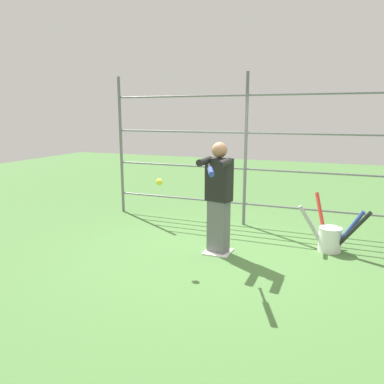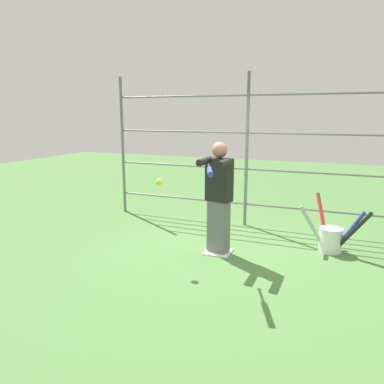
{
  "view_description": "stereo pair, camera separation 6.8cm",
  "coord_description": "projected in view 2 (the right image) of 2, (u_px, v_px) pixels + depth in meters",
  "views": [
    {
      "loc": [
        -1.67,
        5.25,
        2.11
      ],
      "look_at": [
        0.33,
        0.27,
        0.98
      ],
      "focal_mm": 35.0,
      "sensor_mm": 36.0,
      "label": 1
    },
    {
      "loc": [
        -1.73,
        5.22,
        2.11
      ],
      "look_at": [
        0.33,
        0.27,
        0.98
      ],
      "focal_mm": 35.0,
      "sensor_mm": 36.0,
      "label": 2
    }
  ],
  "objects": [
    {
      "name": "bat_bucket",
      "position": [
        331.0,
        237.0,
        5.79
      ],
      "size": [
        1.06,
        0.73,
        0.84
      ],
      "color": "white",
      "rests_on": "ground"
    },
    {
      "name": "softball_in_flight",
      "position": [
        159.0,
        182.0,
        5.2
      ],
      "size": [
        0.1,
        0.1,
        0.1
      ],
      "color": "yellow"
    },
    {
      "name": "baseball_bat_swinging",
      "position": [
        210.0,
        171.0,
        4.6
      ],
      "size": [
        0.36,
        0.82,
        0.07
      ],
      "color": "black"
    },
    {
      "name": "home_plate",
      "position": [
        218.0,
        252.0,
        5.8
      ],
      "size": [
        0.4,
        0.4,
        0.02
      ],
      "color": "white",
      "rests_on": "ground"
    },
    {
      "name": "fence_backstop",
      "position": [
        247.0,
        151.0,
        6.96
      ],
      "size": [
        5.48,
        0.06,
        2.85
      ],
      "color": "slate",
      "rests_on": "ground"
    },
    {
      "name": "batter",
      "position": [
        219.0,
        195.0,
        5.6
      ],
      "size": [
        0.43,
        0.65,
        1.7
      ],
      "color": "slate",
      "rests_on": "ground"
    },
    {
      "name": "ground_plane",
      "position": [
        218.0,
        252.0,
        5.8
      ],
      "size": [
        24.0,
        24.0,
        0.0
      ],
      "primitive_type": "plane",
      "color": "#4C7A3D"
    }
  ]
}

